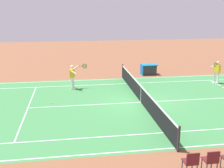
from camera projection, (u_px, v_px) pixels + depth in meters
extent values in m
plane|color=brown|center=(141.00, 102.00, 16.32)|extent=(60.00, 60.00, 0.00)
cube|color=#387A42|center=(141.00, 102.00, 16.32)|extent=(24.20, 11.40, 0.00)
cube|color=white|center=(123.00, 79.00, 21.55)|extent=(23.80, 0.05, 0.01)
cube|color=white|center=(175.00, 148.00, 11.08)|extent=(23.80, 0.05, 0.01)
cube|color=white|center=(127.00, 84.00, 20.23)|extent=(23.80, 0.05, 0.01)
cube|color=white|center=(164.00, 133.00, 12.40)|extent=(23.80, 0.05, 0.01)
cube|color=white|center=(28.00, 108.00, 15.41)|extent=(0.05, 8.22, 0.01)
cube|color=white|center=(141.00, 102.00, 16.32)|extent=(12.80, 0.05, 0.01)
cylinder|color=#2D2D33|center=(123.00, 71.00, 21.70)|extent=(0.10, 0.10, 1.08)
cylinder|color=#2D2D33|center=(179.00, 139.00, 10.65)|extent=(0.10, 0.10, 1.08)
cube|color=black|center=(141.00, 95.00, 16.20)|extent=(0.02, 11.60, 0.88)
cube|color=white|center=(141.00, 87.00, 16.06)|extent=(0.04, 11.60, 0.06)
cube|color=white|center=(141.00, 95.00, 16.20)|extent=(0.04, 0.06, 0.88)
cylinder|color=white|center=(72.00, 83.00, 18.66)|extent=(0.15, 0.15, 0.74)
cube|color=white|center=(73.00, 89.00, 18.76)|extent=(0.30, 0.19, 0.09)
cylinder|color=white|center=(73.00, 82.00, 18.89)|extent=(0.15, 0.15, 0.74)
cube|color=white|center=(74.00, 88.00, 18.99)|extent=(0.30, 0.19, 0.09)
cube|color=yellow|center=(72.00, 73.00, 18.60)|extent=(0.34, 0.43, 0.56)
sphere|color=beige|center=(72.00, 67.00, 18.48)|extent=(0.23, 0.23, 0.23)
cylinder|color=beige|center=(74.00, 72.00, 18.27)|extent=(0.38, 0.31, 0.26)
cylinder|color=beige|center=(76.00, 68.00, 18.75)|extent=(0.42, 0.10, 0.30)
cylinder|color=#232326|center=(80.00, 66.00, 18.73)|extent=(0.28, 0.12, 0.04)
torus|color=#232326|center=(85.00, 66.00, 18.69)|extent=(0.31, 0.11, 0.31)
cylinder|color=#C6D84C|center=(85.00, 66.00, 18.69)|extent=(0.26, 0.08, 0.27)
cylinder|color=white|center=(215.00, 77.00, 20.26)|extent=(0.15, 0.15, 0.74)
cube|color=white|center=(214.00, 83.00, 20.34)|extent=(0.30, 0.22, 0.09)
cylinder|color=white|center=(218.00, 78.00, 20.07)|extent=(0.15, 0.15, 0.74)
cube|color=white|center=(217.00, 83.00, 20.15)|extent=(0.30, 0.22, 0.09)
cube|color=yellow|center=(217.00, 69.00, 19.99)|extent=(0.38, 0.45, 0.56)
sphere|color=#DBAA84|center=(218.00, 63.00, 19.88)|extent=(0.23, 0.23, 0.23)
cylinder|color=#DBAA84|center=(213.00, 66.00, 20.09)|extent=(0.42, 0.14, 0.26)
cylinder|color=#DBAA84|center=(220.00, 65.00, 19.59)|extent=(0.36, 0.36, 0.30)
cylinder|color=#232326|center=(218.00, 64.00, 19.34)|extent=(0.27, 0.15, 0.04)
torus|color=#232326|center=(215.00, 65.00, 19.18)|extent=(0.29, 0.16, 0.31)
cylinder|color=#C6D84C|center=(215.00, 65.00, 19.18)|extent=(0.25, 0.12, 0.27)
sphere|color=#CCE01E|center=(52.00, 103.00, 16.12)|extent=(0.07, 0.07, 0.07)
cylinder|color=#38383D|center=(221.00, 162.00, 9.66)|extent=(0.04, 0.04, 0.44)
cylinder|color=#38383D|center=(202.00, 164.00, 9.56)|extent=(0.04, 0.04, 0.44)
cylinder|color=#38383D|center=(211.00, 163.00, 9.62)|extent=(0.04, 0.04, 0.44)
cube|color=#56191E|center=(210.00, 160.00, 9.35)|extent=(0.44, 0.44, 0.04)
cube|color=#56191E|center=(213.00, 157.00, 9.10)|extent=(0.44, 0.04, 0.40)
cylinder|color=#38383D|center=(182.00, 166.00, 9.46)|extent=(0.04, 0.04, 0.44)
cylinder|color=#38383D|center=(192.00, 165.00, 9.52)|extent=(0.04, 0.04, 0.44)
cube|color=#56191E|center=(190.00, 162.00, 9.25)|extent=(0.44, 0.44, 0.04)
cube|color=#56191E|center=(193.00, 159.00, 9.00)|extent=(0.44, 0.04, 0.40)
cube|color=#2D2D33|center=(149.00, 70.00, 22.79)|extent=(1.10, 0.70, 0.80)
cube|color=blue|center=(149.00, 65.00, 22.68)|extent=(1.24, 0.84, 0.06)
cube|color=blue|center=(142.00, 70.00, 22.70)|extent=(0.06, 0.84, 0.84)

